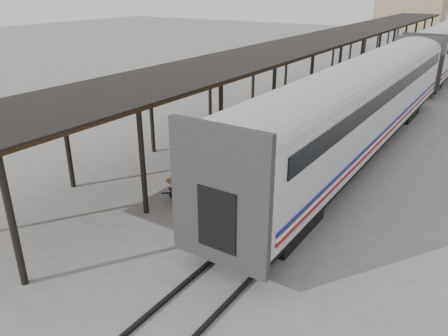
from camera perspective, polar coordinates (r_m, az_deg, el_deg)
name	(u,v)px	position (r m, az deg, el deg)	size (l,w,h in m)	color
ground	(207,201)	(17.10, -2.20, -4.32)	(160.00, 160.00, 0.00)	slate
train	(446,45)	(46.77, 27.00, 14.17)	(3.45, 76.01, 4.01)	silver
canopy	(342,35)	(38.56, 15.20, 16.41)	(4.90, 64.30, 4.15)	#422B19
rails	(441,73)	(47.33, 26.47, 11.07)	(1.54, 150.00, 0.12)	black
building_left	(411,12)	(96.34, 23.21, 18.23)	(12.00, 8.00, 6.00)	tan
baggage_cart	(201,181)	(17.21, -3.06, -1.75)	(1.94, 2.67, 0.86)	brown
suitcase_stack	(206,169)	(17.30, -2.33, -0.09)	(1.49, 1.18, 0.59)	#353537
luggage_tug	(345,91)	(33.76, 15.55, 9.61)	(1.04, 1.49, 1.23)	maroon
porter	(195,163)	(16.17, -3.78, 0.71)	(0.63, 0.41, 1.72)	navy
pedestrian	(318,89)	(32.08, 12.12, 10.06)	(1.16, 0.48, 1.98)	black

